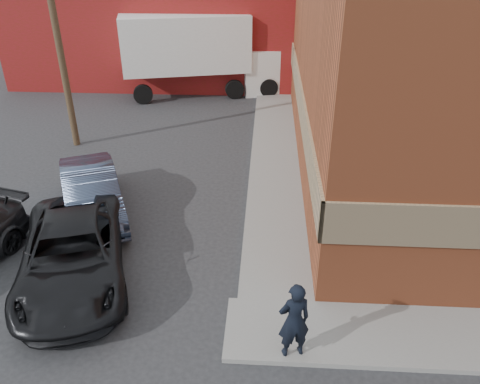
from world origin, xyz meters
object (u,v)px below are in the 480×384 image
(utility_pole, at_px, (55,23))
(man, at_px, (294,320))
(warehouse, at_px, (163,27))
(sedan, at_px, (92,193))
(suv_a, at_px, (73,254))
(box_truck, at_px, (201,49))

(utility_pole, bearing_deg, man, -51.46)
(warehouse, height_order, sedan, warehouse)
(utility_pole, xyz_separation_m, suv_a, (3.13, -8.34, -4.01))
(sedan, relative_size, suv_a, 0.85)
(suv_a, xyz_separation_m, box_truck, (1.15, 15.53, 1.64))
(utility_pole, distance_m, suv_a, 9.77)
(sedan, bearing_deg, box_truck, 57.42)
(warehouse, relative_size, suv_a, 3.09)
(warehouse, bearing_deg, man, -72.24)
(utility_pole, height_order, man, utility_pole)
(box_truck, bearing_deg, suv_a, -108.16)
(warehouse, height_order, box_truck, warehouse)
(man, distance_m, sedan, 7.87)
(utility_pole, height_order, suv_a, utility_pole)
(warehouse, relative_size, man, 9.29)
(utility_pole, relative_size, suv_a, 1.71)
(utility_pole, relative_size, box_truck, 1.04)
(warehouse, height_order, utility_pole, utility_pole)
(man, bearing_deg, warehouse, -87.66)
(box_truck, bearing_deg, man, -90.84)
(suv_a, bearing_deg, utility_pole, 93.62)
(sedan, distance_m, suv_a, 3.10)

